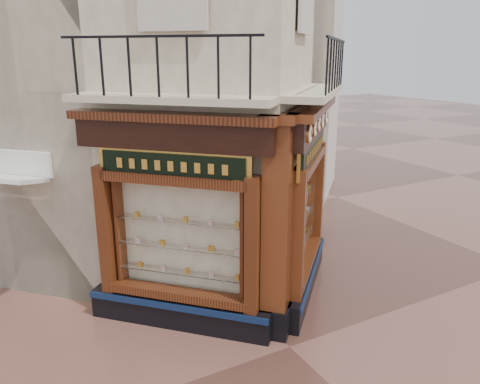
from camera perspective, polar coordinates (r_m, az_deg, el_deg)
ground at (r=8.61m, az=6.08°, el=-18.27°), size 80.00×80.00×0.00m
main_building at (r=12.66m, az=-10.18°, el=21.24°), size 11.31×11.31×12.00m
neighbour_left at (r=14.50m, az=-23.20°, el=17.61°), size 11.31×11.31×11.00m
neighbour_right at (r=15.84m, az=-4.20°, el=18.62°), size 11.31×11.31×11.00m
shopfront_left at (r=8.34m, az=-7.73°, el=-4.16°), size 2.86×2.86×3.98m
shopfront_right at (r=9.64m, az=8.05°, el=-1.33°), size 2.86×2.86×3.98m
corner_pilaster at (r=8.06m, az=4.48°, el=-5.05°), size 0.85×0.85×3.98m
balcony at (r=8.37m, az=1.08°, el=11.81°), size 5.94×2.97×1.03m
clock_a at (r=7.94m, az=8.42°, el=7.05°), size 0.26×0.26×0.32m
clock_b at (r=8.57m, az=9.05°, el=7.71°), size 0.26×0.26×0.32m
clock_c at (r=9.15m, az=9.54°, el=8.23°), size 0.25×0.25×0.31m
clock_d at (r=9.74m, az=9.99°, el=8.70°), size 0.29×0.29×0.36m
clock_e at (r=10.41m, az=10.43°, el=9.16°), size 0.32×0.32×0.40m
awning at (r=10.67m, az=-24.75°, el=-12.50°), size 1.48×1.48×0.23m
signboard_left at (r=7.95m, az=-8.27°, el=3.24°), size 2.01×2.01×0.54m
signboard_right at (r=9.35m, az=8.79°, el=5.20°), size 2.21×2.21×0.59m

